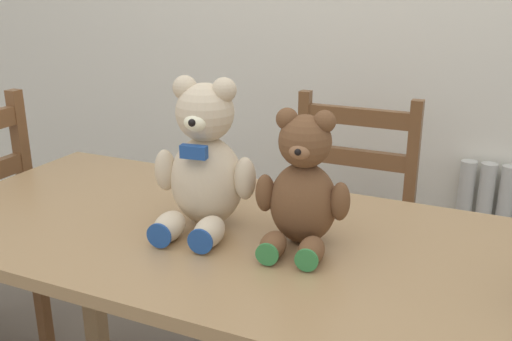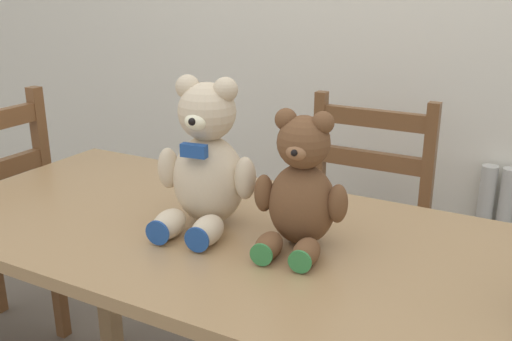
# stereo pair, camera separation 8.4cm
# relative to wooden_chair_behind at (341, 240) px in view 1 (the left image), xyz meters

# --- Properties ---
(dining_table) EXTENTS (1.60, 0.72, 0.76)m
(dining_table) POSITION_rel_wooden_chair_behind_xyz_m (-0.04, -0.70, 0.21)
(dining_table) COLOR #9E7A51
(dining_table) RESTS_ON ground_plane
(wooden_chair_behind) EXTENTS (0.44, 0.44, 0.94)m
(wooden_chair_behind) POSITION_rel_wooden_chair_behind_xyz_m (0.00, 0.00, 0.00)
(wooden_chair_behind) COLOR brown
(wooden_chair_behind) RESTS_ON ground_plane
(teddy_bear_left) EXTENTS (0.25, 0.26, 0.35)m
(teddy_bear_left) POSITION_rel_wooden_chair_behind_xyz_m (-0.14, -0.69, 0.46)
(teddy_bear_left) COLOR beige
(teddy_bear_left) RESTS_ON dining_table
(teddy_bear_right) EXTENTS (0.21, 0.22, 0.30)m
(teddy_bear_right) POSITION_rel_wooden_chair_behind_xyz_m (0.10, -0.69, 0.44)
(teddy_bear_right) COLOR brown
(teddy_bear_right) RESTS_ON dining_table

